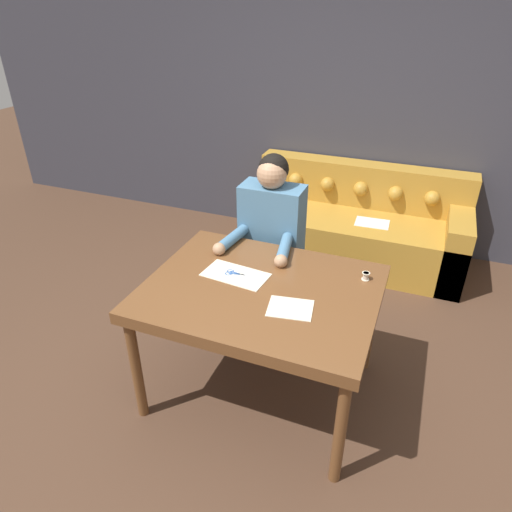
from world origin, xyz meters
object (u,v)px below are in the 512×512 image
object	(u,v)px
couch	(354,227)
person	(271,245)
dining_table	(261,298)
thread_spool	(366,276)
scissors	(236,274)

from	to	relation	value
couch	person	world-z (taller)	person
dining_table	person	world-z (taller)	person
couch	thread_spool	world-z (taller)	couch
person	thread_spool	world-z (taller)	person
person	scissors	distance (m)	0.59
dining_table	thread_spool	world-z (taller)	thread_spool
dining_table	couch	xyz separation A→B (m)	(0.20, 1.88, -0.39)
dining_table	person	size ratio (longest dim) A/B	0.98
couch	thread_spool	bearing A→B (deg)	-78.67
dining_table	person	distance (m)	0.68
couch	scissors	xyz separation A→B (m)	(-0.38, -1.81, 0.46)
scissors	thread_spool	size ratio (longest dim) A/B	4.43
dining_table	couch	bearing A→B (deg)	83.91
scissors	thread_spool	world-z (taller)	thread_spool
couch	scissors	world-z (taller)	couch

